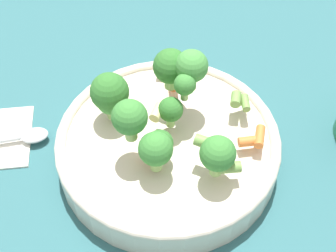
{
  "coord_description": "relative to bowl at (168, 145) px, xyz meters",
  "views": [
    {
      "loc": [
        -0.1,
        0.35,
        0.49
      ],
      "look_at": [
        0.0,
        0.0,
        0.06
      ],
      "focal_mm": 50.0,
      "sensor_mm": 36.0,
      "label": 1
    }
  ],
  "objects": [
    {
      "name": "spoon",
      "position": [
        0.21,
        0.04,
        -0.01
      ],
      "size": [
        0.16,
        0.1,
        0.01
      ],
      "rotation": [
        0.0,
        0.0,
        9.9
      ],
      "color": "silver",
      "rests_on": "napkin"
    },
    {
      "name": "pasta_salad",
      "position": [
        0.01,
        -0.0,
        0.06
      ],
      "size": [
        0.22,
        0.18,
        0.09
      ],
      "color": "#8CB766",
      "rests_on": "bowl"
    },
    {
      "name": "ground_plane",
      "position": [
        0.0,
        0.0,
        -0.03
      ],
      "size": [
        3.0,
        3.0,
        0.0
      ],
      "primitive_type": "plane",
      "color": "#2D6066"
    },
    {
      "name": "bowl",
      "position": [
        0.0,
        0.0,
        0.0
      ],
      "size": [
        0.28,
        0.28,
        0.05
      ],
      "color": "beige",
      "rests_on": "ground_plane"
    }
  ]
}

